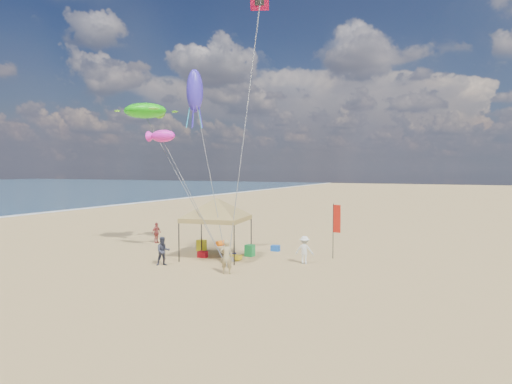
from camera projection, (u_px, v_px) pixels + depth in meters
ground at (231, 271)px, 23.80m from camera, size 280.00×280.00×0.00m
canopy_tent at (216, 200)px, 27.23m from camera, size 6.66×6.66×4.16m
feather_flag at (336, 222)px, 26.99m from camera, size 0.49×0.14×3.28m
cooler_red at (203, 254)px, 27.50m from camera, size 0.54×0.38×0.38m
cooler_blue at (275, 248)px, 29.64m from camera, size 0.54×0.38×0.38m
bag_navy at (231, 256)px, 27.09m from camera, size 0.69×0.54×0.36m
bag_orange at (221, 243)px, 31.68m from camera, size 0.54×0.69×0.36m
chair_green at (250, 250)px, 27.92m from camera, size 0.50×0.50×0.70m
chair_yellow at (202, 245)px, 29.83m from camera, size 0.50×0.50×0.70m
crate_grey at (230, 259)px, 26.25m from camera, size 0.34×0.30×0.28m
beach_cart at (233, 257)px, 26.63m from camera, size 0.90×0.50×0.24m
person_near_a at (226, 257)px, 23.25m from camera, size 0.76×0.65×1.76m
person_near_b at (163, 251)px, 25.23m from camera, size 0.97×0.98×1.59m
person_near_c at (304, 250)px, 25.69m from camera, size 1.08×0.71×1.57m
person_far_a at (156, 233)px, 32.82m from camera, size 0.46×0.90×1.47m
turtle_kite at (145, 111)px, 29.43m from camera, size 3.41×3.02×0.96m
fish_kite at (163, 136)px, 27.31m from camera, size 1.74×1.03×0.73m
squid_kite at (195, 91)px, 29.01m from camera, size 1.31×1.31×2.74m
stunt_kite_red at (259, 1)px, 31.50m from camera, size 1.40×0.99×1.18m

